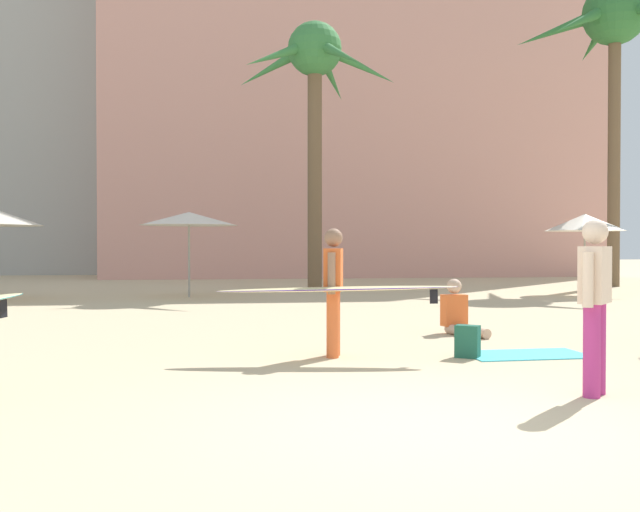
{
  "coord_description": "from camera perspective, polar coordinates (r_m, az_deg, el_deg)",
  "views": [
    {
      "loc": [
        -1.69,
        -5.26,
        1.45
      ],
      "look_at": [
        -0.26,
        5.07,
        1.29
      ],
      "focal_mm": 38.65,
      "sensor_mm": 36.0,
      "label": 1
    }
  ],
  "objects": [
    {
      "name": "hotel_pink",
      "position": [
        36.79,
        2.14,
        14.08
      ],
      "size": [
        23.04,
        11.11,
        19.69
      ],
      "primitive_type": "cube",
      "color": "#DB9989",
      "rests_on": "ground"
    },
    {
      "name": "person_far_left",
      "position": [
        11.44,
        11.48,
        -4.86
      ],
      "size": [
        0.55,
        1.0,
        0.9
      ],
      "rotation": [
        0.0,
        0.0,
        4.9
      ],
      "color": "#D1A889",
      "rests_on": "ground"
    },
    {
      "name": "person_mid_left",
      "position": [
        8.84,
        1.25,
        -2.62
      ],
      "size": [
        3.06,
        0.97,
        1.67
      ],
      "rotation": [
        0.0,
        0.0,
        2.89
      ],
      "color": "orange",
      "rests_on": "ground"
    },
    {
      "name": "backpack",
      "position": [
        9.14,
        12.14,
        -6.97
      ],
      "size": [
        0.35,
        0.34,
        0.42
      ],
      "rotation": [
        0.0,
        0.0,
        0.96
      ],
      "color": "#1F5B46",
      "rests_on": "ground"
    },
    {
      "name": "hotel_tower_gray",
      "position": [
        42.66,
        -24.36,
        16.18
      ],
      "size": [
        15.03,
        9.15,
        25.51
      ],
      "primitive_type": "cube",
      "color": "#A8A8A3",
      "rests_on": "ground"
    },
    {
      "name": "palm_tree_far_left",
      "position": [
        22.82,
        -0.42,
        14.74
      ],
      "size": [
        5.32,
        5.13,
        8.62
      ],
      "color": "brown",
      "rests_on": "ground"
    },
    {
      "name": "cafe_umbrella_2",
      "position": [
        21.61,
        21.08,
        2.6
      ],
      "size": [
        2.28,
        2.28,
        2.37
      ],
      "color": "gray",
      "rests_on": "ground"
    },
    {
      "name": "cafe_umbrella_0",
      "position": [
        19.57,
        -10.8,
        3.05
      ],
      "size": [
        2.7,
        2.7,
        2.38
      ],
      "color": "gray",
      "rests_on": "ground"
    },
    {
      "name": "palm_tree_left",
      "position": [
        27.32,
        23.16,
        16.77
      ],
      "size": [
        6.3,
        6.58,
        10.68
      ],
      "color": "brown",
      "rests_on": "ground"
    },
    {
      "name": "person_mid_right",
      "position": [
        7.14,
        21.8,
        -3.32
      ],
      "size": [
        0.49,
        0.5,
        1.7
      ],
      "rotation": [
        0.0,
        0.0,
        2.38
      ],
      "color": "#B7337F",
      "rests_on": "ground"
    },
    {
      "name": "beach_towel",
      "position": [
        9.57,
        16.68,
        -7.82
      ],
      "size": [
        1.61,
        0.9,
        0.01
      ],
      "primitive_type": "cube",
      "rotation": [
        0.0,
        0.0,
        0.03
      ],
      "color": "#4CC6D6",
      "rests_on": "ground"
    },
    {
      "name": "ground",
      "position": [
        5.71,
        9.86,
        -13.82
      ],
      "size": [
        120.0,
        120.0,
        0.0
      ],
      "primitive_type": "plane",
      "color": "#C6B28C"
    }
  ]
}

